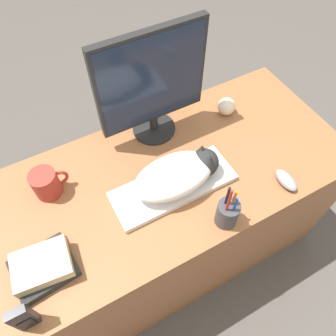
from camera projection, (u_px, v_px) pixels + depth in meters
ground_plane at (198, 299)px, 1.72m from camera, size 12.00×12.00×0.00m
desk at (168, 217)px, 1.59m from camera, size 1.48×0.67×0.75m
keyboard at (173, 186)px, 1.23m from camera, size 0.47×0.17×0.02m
cat at (179, 173)px, 1.18m from camera, size 0.34×0.18×0.13m
monitor at (152, 84)px, 1.20m from camera, size 0.44×0.18×0.47m
computer_mouse at (286, 180)px, 1.24m from camera, size 0.05×0.11×0.04m
coffee_mug at (47, 183)px, 1.19m from camera, size 0.13×0.10×0.11m
pen_cup at (227, 213)px, 1.12m from camera, size 0.08×0.08×0.22m
baseball at (226, 106)px, 1.44m from camera, size 0.08×0.08×0.08m
phone at (23, 318)px, 0.92m from camera, size 0.06×0.03×0.14m
book_stack at (43, 267)px, 1.04m from camera, size 0.20×0.18×0.07m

